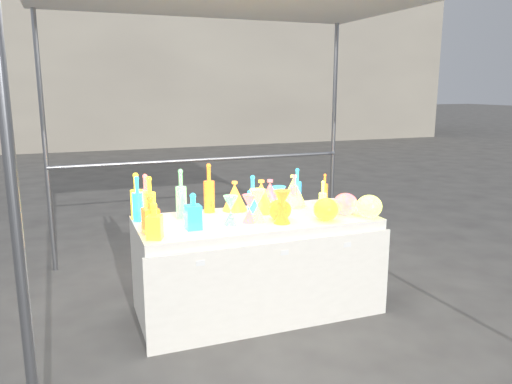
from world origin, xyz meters
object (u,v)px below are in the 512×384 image
object	(u,v)px
hourglass_0	(282,207)
globe_0	(326,211)
bottle_0	(137,196)
display_table	(256,265)
cardboard_box_closed	(221,229)
decanter_0	(154,221)
lampshade_0	(235,196)

from	to	relation	value
hourglass_0	globe_0	distance (m)	0.34
bottle_0	hourglass_0	bearing A→B (deg)	-27.02
display_table	cardboard_box_closed	world-z (taller)	display_table
decanter_0	hourglass_0	bearing A→B (deg)	25.62
decanter_0	lampshade_0	world-z (taller)	decanter_0
cardboard_box_closed	globe_0	bearing A→B (deg)	-68.49
decanter_0	hourglass_0	world-z (taller)	decanter_0
hourglass_0	cardboard_box_closed	bearing A→B (deg)	87.08
display_table	lampshade_0	size ratio (longest dim) A/B	7.73
bottle_0	decanter_0	xyz separation A→B (m)	(0.04, -0.56, -0.05)
cardboard_box_closed	decanter_0	distance (m)	2.30
cardboard_box_closed	lampshade_0	size ratio (longest dim) A/B	2.15
cardboard_box_closed	bottle_0	xyz separation A→B (m)	(-1.07, -1.39, 0.74)
display_table	globe_0	bearing A→B (deg)	-28.82
bottle_0	globe_0	distance (m)	1.42
cardboard_box_closed	decanter_0	world-z (taller)	decanter_0
lampshade_0	decanter_0	bearing A→B (deg)	-131.28
bottle_0	lampshade_0	xyz separation A→B (m)	(0.77, -0.00, -0.06)
bottle_0	globe_0	xyz separation A→B (m)	(1.31, -0.54, -0.10)
globe_0	cardboard_box_closed	bearing A→B (deg)	97.07
globe_0	lampshade_0	world-z (taller)	lampshade_0
bottle_0	cardboard_box_closed	bearing A→B (deg)	52.42
cardboard_box_closed	globe_0	distance (m)	2.05
bottle_0	decanter_0	bearing A→B (deg)	-86.08
cardboard_box_closed	hourglass_0	xyz separation A→B (m)	(-0.10, -1.88, 0.69)
bottle_0	lampshade_0	world-z (taller)	bottle_0
cardboard_box_closed	decanter_0	xyz separation A→B (m)	(-1.03, -1.94, 0.69)
bottle_0	globe_0	size ratio (longest dim) A/B	1.87
cardboard_box_closed	decanter_0	bearing A→B (deg)	-103.48
display_table	lampshade_0	world-z (taller)	lampshade_0
display_table	decanter_0	world-z (taller)	decanter_0
decanter_0	globe_0	xyz separation A→B (m)	(1.27, 0.01, -0.05)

